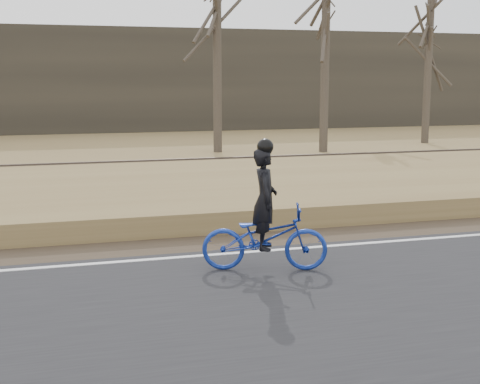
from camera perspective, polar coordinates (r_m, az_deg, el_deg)
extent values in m
cube|color=#383328|center=(40.81, -18.75, 9.03)|extent=(120.00, 4.00, 6.00)
imported|color=navy|center=(10.70, 2.12, -3.93)|extent=(2.12, 1.25, 1.05)
imported|color=black|center=(10.57, 2.14, -0.60)|extent=(0.54, 0.68, 1.62)
sphere|color=black|center=(10.45, 2.17, 3.88)|extent=(0.26, 0.26, 0.26)
cylinder|color=#4A4236|center=(28.41, -1.95, 11.15)|extent=(0.36, 0.36, 7.67)
cylinder|color=#4A4236|center=(28.69, 7.28, 11.44)|extent=(0.36, 0.36, 8.04)
cylinder|color=#4A4236|center=(33.70, 15.77, 10.45)|extent=(0.36, 0.36, 7.53)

